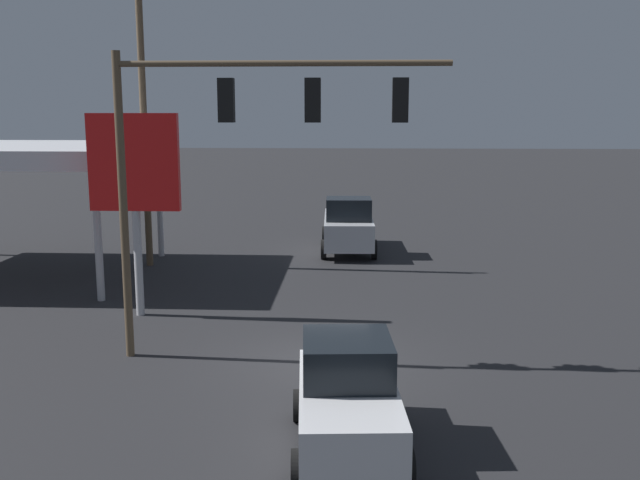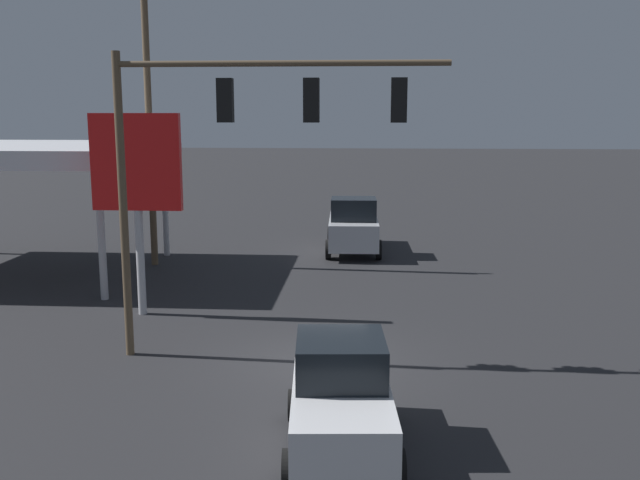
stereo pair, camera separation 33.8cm
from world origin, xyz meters
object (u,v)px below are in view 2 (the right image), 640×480
object	(u,v)px
price_sign	(136,171)
utility_pole	(148,103)
hatchback_crossing	(341,398)
pickup_parked	(353,226)
traffic_signal_assembly	(239,132)

from	to	relation	value
price_sign	utility_pole	bearing A→B (deg)	-76.06
hatchback_crossing	utility_pole	bearing A→B (deg)	-156.33
pickup_parked	hatchback_crossing	distance (m)	18.01
utility_pole	pickup_parked	distance (m)	9.73
utility_pole	hatchback_crossing	size ratio (longest dim) A/B	3.03
utility_pole	hatchback_crossing	distance (m)	17.72
utility_pole	hatchback_crossing	bearing A→B (deg)	117.82
utility_pole	price_sign	size ratio (longest dim) A/B	2.02
utility_pole	pickup_parked	bearing A→B (deg)	-158.36
traffic_signal_assembly	hatchback_crossing	distance (m)	6.95
traffic_signal_assembly	price_sign	bearing A→B (deg)	-43.94
price_sign	pickup_parked	size ratio (longest dim) A/B	1.11
utility_pole	price_sign	bearing A→B (deg)	103.94
utility_pole	price_sign	distance (m)	7.30
utility_pole	hatchback_crossing	world-z (taller)	utility_pole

